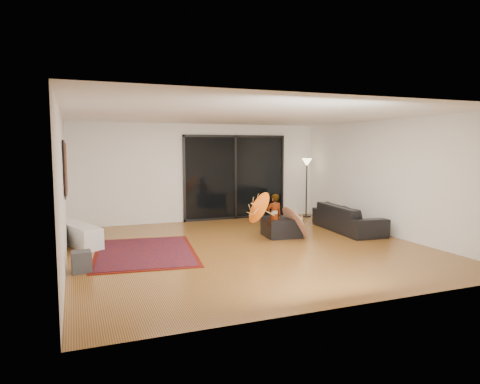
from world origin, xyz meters
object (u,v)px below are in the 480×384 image
media_console (80,235)px  child (274,216)px  ottoman (281,227)px  sofa (348,218)px

media_console → child: child is taller
ottoman → child: (-0.26, -0.16, 0.29)m
media_console → sofa: (6.20, -0.74, 0.10)m
ottoman → child: 0.43m
media_console → ottoman: (4.37, -0.74, -0.00)m
media_console → child: size_ratio=1.57×
ottoman → sofa: bearing=-0.2°
sofa → ottoman: size_ratio=2.89×
sofa → child: (-2.09, -0.16, 0.19)m
media_console → sofa: sofa is taller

